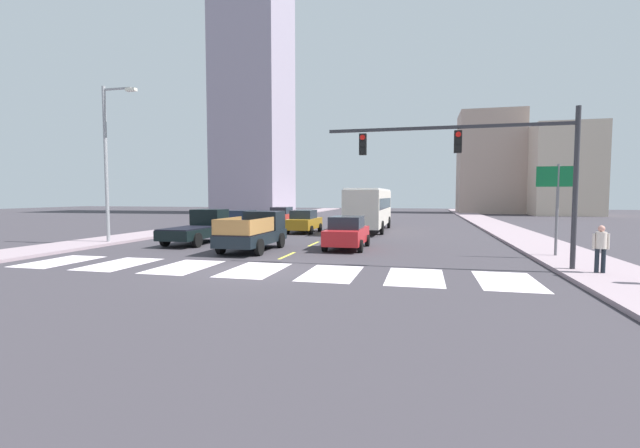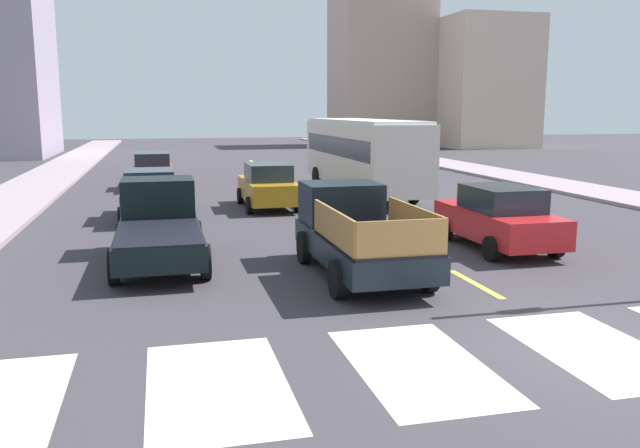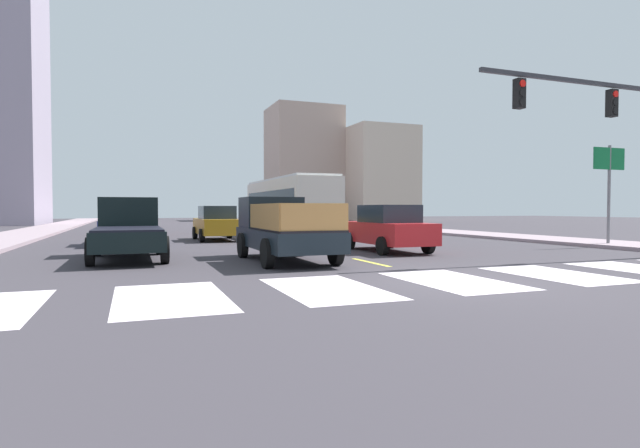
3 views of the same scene
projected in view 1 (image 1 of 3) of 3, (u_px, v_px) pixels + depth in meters
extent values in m
plane|color=#39353B|center=(255.00, 270.00, 16.14)|extent=(160.00, 160.00, 0.00)
cube|color=gray|center=(514.00, 234.00, 30.66)|extent=(3.28, 110.00, 0.15)
cube|color=gray|center=(198.00, 228.00, 36.53)|extent=(3.28, 110.00, 0.15)
cube|color=silver|center=(59.00, 261.00, 18.23)|extent=(1.91, 3.41, 0.01)
cube|color=silver|center=(119.00, 264.00, 17.53)|extent=(1.91, 3.41, 0.01)
cube|color=silver|center=(184.00, 267.00, 16.84)|extent=(1.91, 3.41, 0.01)
cube|color=silver|center=(255.00, 270.00, 16.14)|extent=(1.91, 3.41, 0.01)
cube|color=silver|center=(331.00, 273.00, 15.45)|extent=(1.91, 3.41, 0.01)
cube|color=silver|center=(415.00, 277.00, 14.75)|extent=(1.91, 3.41, 0.01)
cube|color=silver|center=(507.00, 281.00, 14.06)|extent=(1.91, 3.41, 0.01)
cube|color=#D7D142|center=(287.00, 256.00, 20.02)|extent=(0.16, 2.40, 0.01)
cube|color=#D7D142|center=(314.00, 244.00, 24.87)|extent=(0.16, 2.40, 0.01)
cube|color=#D7D142|center=(332.00, 236.00, 29.72)|extent=(0.16, 2.40, 0.01)
cube|color=#D7D142|center=(344.00, 230.00, 34.57)|extent=(0.16, 2.40, 0.01)
cube|color=#D7D142|center=(354.00, 226.00, 39.42)|extent=(0.16, 2.40, 0.01)
cube|color=#D7D142|center=(362.00, 223.00, 44.27)|extent=(0.16, 2.40, 0.01)
cube|color=#D7D142|center=(368.00, 220.00, 49.12)|extent=(0.16, 2.40, 0.01)
cube|color=#D7D142|center=(373.00, 218.00, 53.97)|extent=(0.16, 2.40, 0.01)
cube|color=black|center=(253.00, 238.00, 21.68)|extent=(1.96, 5.20, 0.56)
cube|color=black|center=(264.00, 220.00, 23.27)|extent=(1.84, 1.60, 1.00)
cube|color=#19232D|center=(267.00, 217.00, 23.69)|extent=(1.72, 0.08, 0.56)
cube|color=black|center=(245.00, 233.00, 20.74)|extent=(1.84, 3.30, 0.06)
cylinder|color=black|center=(247.00, 240.00, 23.44)|extent=(0.22, 0.80, 0.80)
cylinder|color=black|center=(281.00, 240.00, 22.98)|extent=(0.22, 0.80, 0.80)
cylinder|color=black|center=(221.00, 246.00, 20.41)|extent=(0.22, 0.80, 0.80)
cylinder|color=black|center=(259.00, 247.00, 19.95)|extent=(0.22, 0.80, 0.80)
cube|color=#9D6D39|center=(228.00, 225.00, 20.92)|extent=(0.06, 3.17, 0.70)
cube|color=#9D6D39|center=(262.00, 226.00, 20.50)|extent=(0.06, 3.17, 0.70)
cube|color=#9D6D39|center=(230.00, 228.00, 19.17)|extent=(1.80, 0.06, 0.70)
cube|color=black|center=(196.00, 232.00, 24.80)|extent=(1.96, 5.20, 0.56)
cube|color=black|center=(210.00, 217.00, 26.40)|extent=(1.84, 1.60, 1.00)
cube|color=#19232D|center=(213.00, 214.00, 26.81)|extent=(1.72, 0.08, 0.56)
cube|color=black|center=(187.00, 228.00, 23.86)|extent=(1.84, 3.30, 0.06)
cylinder|color=black|center=(195.00, 234.00, 26.56)|extent=(0.22, 0.80, 0.80)
cylinder|color=black|center=(223.00, 235.00, 26.10)|extent=(0.22, 0.80, 0.80)
cylinder|color=black|center=(165.00, 239.00, 23.54)|extent=(0.22, 0.80, 0.80)
cylinder|color=black|center=(197.00, 240.00, 23.08)|extent=(0.22, 0.80, 0.80)
cube|color=beige|center=(370.00, 208.00, 33.78)|extent=(2.50, 10.80, 2.70)
cube|color=#19232D|center=(370.00, 203.00, 33.76)|extent=(2.52, 9.94, 0.80)
cube|color=silver|center=(370.00, 190.00, 33.69)|extent=(2.40, 10.37, 0.12)
cylinder|color=black|center=(360.00, 222.00, 37.41)|extent=(0.22, 1.00, 1.00)
cylinder|color=black|center=(389.00, 222.00, 36.83)|extent=(0.22, 1.00, 1.00)
cylinder|color=black|center=(348.00, 227.00, 31.29)|extent=(0.22, 1.00, 1.00)
cylinder|color=black|center=(382.00, 228.00, 30.70)|extent=(0.22, 1.00, 1.00)
cube|color=#B5281F|center=(282.00, 218.00, 40.78)|extent=(1.80, 4.40, 0.76)
cube|color=#1E2833|center=(282.00, 210.00, 40.59)|extent=(1.58, 2.11, 0.64)
cylinder|color=black|center=(278.00, 221.00, 42.34)|extent=(0.22, 0.64, 0.64)
cylinder|color=black|center=(295.00, 221.00, 41.92)|extent=(0.22, 0.64, 0.64)
cylinder|color=black|center=(268.00, 222.00, 39.69)|extent=(0.22, 0.64, 0.64)
cylinder|color=black|center=(287.00, 223.00, 39.27)|extent=(0.22, 0.64, 0.64)
cube|color=navy|center=(242.00, 224.00, 31.86)|extent=(1.80, 4.40, 0.76)
cube|color=#1E2833|center=(241.00, 215.00, 31.67)|extent=(1.58, 2.11, 0.64)
cylinder|color=black|center=(239.00, 227.00, 33.42)|extent=(0.22, 0.64, 0.64)
cylinder|color=black|center=(260.00, 228.00, 33.00)|extent=(0.22, 0.64, 0.64)
cylinder|color=black|center=(223.00, 230.00, 30.77)|extent=(0.22, 0.64, 0.64)
cylinder|color=black|center=(246.00, 231.00, 30.35)|extent=(0.22, 0.64, 0.64)
cube|color=red|center=(347.00, 236.00, 22.56)|extent=(1.80, 4.40, 0.76)
cube|color=#1E2833|center=(347.00, 223.00, 22.37)|extent=(1.58, 2.11, 0.64)
cylinder|color=black|center=(336.00, 240.00, 24.12)|extent=(0.22, 0.64, 0.64)
cylinder|color=black|center=(367.00, 240.00, 23.70)|extent=(0.22, 0.64, 0.64)
cylinder|color=black|center=(325.00, 245.00, 21.47)|extent=(0.22, 0.64, 0.64)
cylinder|color=black|center=(360.00, 246.00, 21.05)|extent=(0.22, 0.64, 0.64)
cube|color=#A87517|center=(304.00, 223.00, 32.32)|extent=(1.80, 4.40, 0.76)
cube|color=#1E2833|center=(304.00, 214.00, 32.13)|extent=(1.58, 2.11, 0.64)
cylinder|color=black|center=(298.00, 227.00, 33.88)|extent=(0.22, 0.64, 0.64)
cylinder|color=black|center=(320.00, 227.00, 33.46)|extent=(0.22, 0.64, 0.64)
cylinder|color=black|center=(287.00, 230.00, 31.24)|extent=(0.22, 0.64, 0.64)
cylinder|color=black|center=(311.00, 230.00, 30.81)|extent=(0.22, 0.64, 0.64)
cylinder|color=#2D2D33|center=(575.00, 190.00, 15.37)|extent=(0.18, 0.18, 6.00)
cube|color=#2D2D33|center=(446.00, 128.00, 16.27)|extent=(9.06, 0.12, 0.12)
cube|color=black|center=(458.00, 142.00, 16.20)|extent=(0.28, 0.24, 0.84)
cylinder|color=red|center=(458.00, 134.00, 16.06)|extent=(0.20, 0.04, 0.20)
cylinder|color=black|center=(458.00, 141.00, 16.08)|extent=(0.20, 0.04, 0.20)
cylinder|color=black|center=(458.00, 148.00, 16.09)|extent=(0.20, 0.04, 0.20)
cube|color=black|center=(363.00, 144.00, 17.05)|extent=(0.28, 0.24, 0.84)
cylinder|color=red|center=(362.00, 137.00, 16.91)|extent=(0.20, 0.04, 0.20)
cylinder|color=black|center=(362.00, 144.00, 16.92)|extent=(0.20, 0.04, 0.20)
cylinder|color=black|center=(362.00, 151.00, 16.94)|extent=(0.20, 0.04, 0.20)
cylinder|color=slate|center=(557.00, 212.00, 18.93)|extent=(0.12, 0.12, 4.20)
cube|color=#106634|center=(557.00, 176.00, 18.82)|extent=(1.70, 0.06, 0.90)
cylinder|color=gray|center=(106.00, 166.00, 24.50)|extent=(0.20, 0.20, 9.00)
cube|color=gray|center=(117.00, 89.00, 24.00)|extent=(1.80, 0.10, 0.10)
cube|color=silver|center=(131.00, 90.00, 23.80)|extent=(0.60, 0.28, 0.16)
cylinder|color=#1B232C|center=(597.00, 261.00, 14.74)|extent=(0.14, 0.14, 0.84)
cylinder|color=#1B232C|center=(603.00, 261.00, 14.69)|extent=(0.14, 0.14, 0.84)
cylinder|color=beige|center=(601.00, 240.00, 14.67)|extent=(0.34, 0.34, 0.58)
cylinder|color=beige|center=(594.00, 241.00, 14.72)|extent=(0.09, 0.09, 0.54)
cylinder|color=beige|center=(608.00, 242.00, 14.62)|extent=(0.09, 0.09, 0.54)
sphere|color=tan|center=(601.00, 229.00, 14.64)|extent=(0.22, 0.22, 0.22)
cube|color=#988B9F|center=(254.00, 76.00, 67.32)|extent=(10.20, 11.63, 43.15)
cube|color=beige|center=(563.00, 170.00, 60.67)|extent=(8.69, 8.80, 12.75)
cube|color=tan|center=(490.00, 163.00, 67.85)|extent=(9.51, 8.11, 15.85)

